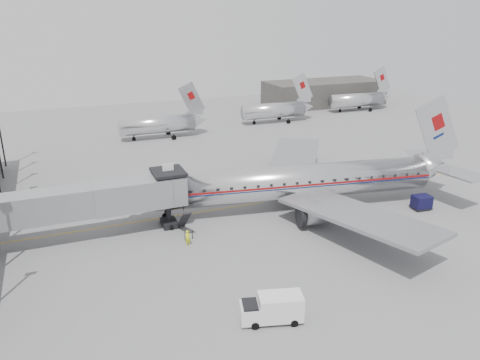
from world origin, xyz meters
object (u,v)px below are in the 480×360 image
object	(u,v)px
service_van	(272,308)
baggage_cart_white	(315,201)
ramp_worker	(188,238)
airliner	(302,182)
baggage_cart_navy	(422,202)

from	to	relation	value
service_van	baggage_cart_white	distance (m)	22.99
service_van	ramp_worker	size ratio (longest dim) A/B	3.00
service_van	ramp_worker	world-z (taller)	service_van
service_van	airliner	bearing A→B (deg)	71.01
baggage_cart_navy	ramp_worker	size ratio (longest dim) A/B	1.38
baggage_cart_navy	baggage_cart_white	xyz separation A→B (m)	(-11.73, 5.09, -0.05)
baggage_cart_navy	service_van	bearing A→B (deg)	-148.36
service_van	baggage_cart_white	world-z (taller)	service_van
baggage_cart_white	ramp_worker	xyz separation A→B (m)	(-16.88, -3.67, -0.02)
airliner	ramp_worker	bearing A→B (deg)	-154.45
airliner	ramp_worker	xyz separation A→B (m)	(-15.44, -4.54, -2.46)
baggage_cart_navy	ramp_worker	xyz separation A→B (m)	(-28.61, 1.42, -0.07)
airliner	baggage_cart_white	xyz separation A→B (m)	(1.44, -0.87, -2.44)
baggage_cart_navy	baggage_cart_white	bearing A→B (deg)	161.85
airliner	service_van	world-z (taller)	airliner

